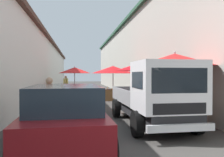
{
  "coord_description": "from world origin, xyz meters",
  "views": [
    {
      "loc": [
        -2.23,
        1.04,
        1.7
      ],
      "look_at": [
        11.19,
        -0.97,
        1.48
      ],
      "focal_mm": 37.81,
      "sensor_mm": 36.0,
      "label": 1
    }
  ],
  "objects_px": {
    "fruit_stall_near_left": "(175,69)",
    "parked_scooter": "(56,96)",
    "vendor_in_shade": "(49,99)",
    "delivery_truck": "(159,96)",
    "fruit_stall_near_right": "(113,73)",
    "hatchback_car": "(65,116)",
    "fruit_stall_mid_lane": "(75,73)",
    "fruit_stall_far_right": "(137,76)",
    "vendor_by_crates": "(66,84)"
  },
  "relations": [
    {
      "from": "fruit_stall_near_left",
      "to": "parked_scooter",
      "type": "distance_m",
      "value": 8.26
    },
    {
      "from": "vendor_in_shade",
      "to": "delivery_truck",
      "type": "bearing_deg",
      "value": -99.89
    },
    {
      "from": "fruit_stall_near_right",
      "to": "fruit_stall_near_left",
      "type": "bearing_deg",
      "value": -173.74
    },
    {
      "from": "vendor_in_shade",
      "to": "hatchback_car",
      "type": "bearing_deg",
      "value": -163.24
    },
    {
      "from": "fruit_stall_mid_lane",
      "to": "parked_scooter",
      "type": "xyz_separation_m",
      "value": [
        -3.59,
        1.08,
        -1.38
      ]
    },
    {
      "from": "fruit_stall_mid_lane",
      "to": "parked_scooter",
      "type": "relative_size",
      "value": 1.42
    },
    {
      "from": "fruit_stall_mid_lane",
      "to": "fruit_stall_far_right",
      "type": "xyz_separation_m",
      "value": [
        -6.95,
        -2.95,
        -0.17
      ]
    },
    {
      "from": "fruit_stall_near_right",
      "to": "fruit_stall_mid_lane",
      "type": "xyz_separation_m",
      "value": [
        2.41,
        2.48,
        -0.02
      ]
    },
    {
      "from": "delivery_truck",
      "to": "parked_scooter",
      "type": "relative_size",
      "value": 2.94
    },
    {
      "from": "fruit_stall_near_left",
      "to": "parked_scooter",
      "type": "xyz_separation_m",
      "value": [
        6.81,
        4.44,
        -1.44
      ]
    },
    {
      "from": "fruit_stall_near_left",
      "to": "fruit_stall_near_right",
      "type": "bearing_deg",
      "value": 6.26
    },
    {
      "from": "delivery_truck",
      "to": "vendor_in_shade",
      "type": "distance_m",
      "value": 3.38
    },
    {
      "from": "hatchback_car",
      "to": "parked_scooter",
      "type": "distance_m",
      "value": 8.65
    },
    {
      "from": "delivery_truck",
      "to": "vendor_by_crates",
      "type": "relative_size",
      "value": 3.05
    },
    {
      "from": "vendor_by_crates",
      "to": "parked_scooter",
      "type": "distance_m",
      "value": 5.69
    },
    {
      "from": "fruit_stall_far_right",
      "to": "delivery_truck",
      "type": "relative_size",
      "value": 0.46
    },
    {
      "from": "vendor_by_crates",
      "to": "vendor_in_shade",
      "type": "bearing_deg",
      "value": -179.7
    },
    {
      "from": "fruit_stall_far_right",
      "to": "vendor_in_shade",
      "type": "xyz_separation_m",
      "value": [
        -3.31,
        3.66,
        -0.72
      ]
    },
    {
      "from": "delivery_truck",
      "to": "vendor_in_shade",
      "type": "xyz_separation_m",
      "value": [
        0.58,
        3.33,
        -0.11
      ]
    },
    {
      "from": "parked_scooter",
      "to": "delivery_truck",
      "type": "bearing_deg",
      "value": -152.95
    },
    {
      "from": "fruit_stall_near_right",
      "to": "parked_scooter",
      "type": "height_order",
      "value": "fruit_stall_near_right"
    },
    {
      "from": "delivery_truck",
      "to": "vendor_by_crates",
      "type": "height_order",
      "value": "delivery_truck"
    },
    {
      "from": "fruit_stall_mid_lane",
      "to": "hatchback_car",
      "type": "relative_size",
      "value": 0.6
    },
    {
      "from": "delivery_truck",
      "to": "vendor_in_shade",
      "type": "relative_size",
      "value": 3.06
    },
    {
      "from": "fruit_stall_mid_lane",
      "to": "delivery_truck",
      "type": "height_order",
      "value": "fruit_stall_mid_lane"
    },
    {
      "from": "fruit_stall_near_left",
      "to": "fruit_stall_mid_lane",
      "type": "bearing_deg",
      "value": 17.89
    },
    {
      "from": "hatchback_car",
      "to": "delivery_truck",
      "type": "relative_size",
      "value": 0.8
    },
    {
      "from": "fruit_stall_far_right",
      "to": "vendor_in_shade",
      "type": "bearing_deg",
      "value": 132.18
    },
    {
      "from": "fruit_stall_mid_lane",
      "to": "parked_scooter",
      "type": "distance_m",
      "value": 4.0
    },
    {
      "from": "fruit_stall_far_right",
      "to": "vendor_by_crates",
      "type": "xyz_separation_m",
      "value": [
        9.03,
        3.72,
        -0.72
      ]
    },
    {
      "from": "parked_scooter",
      "to": "vendor_in_shade",
      "type": "bearing_deg",
      "value": -176.77
    },
    {
      "from": "fruit_stall_near_left",
      "to": "vendor_in_shade",
      "type": "bearing_deg",
      "value": 88.12
    },
    {
      "from": "vendor_by_crates",
      "to": "hatchback_car",
      "type": "bearing_deg",
      "value": -177.43
    },
    {
      "from": "fruit_stall_near_left",
      "to": "vendor_in_shade",
      "type": "distance_m",
      "value": 4.18
    },
    {
      "from": "fruit_stall_near_left",
      "to": "delivery_truck",
      "type": "xyz_separation_m",
      "value": [
        -0.45,
        0.74,
        -0.84
      ]
    },
    {
      "from": "vendor_in_shade",
      "to": "parked_scooter",
      "type": "bearing_deg",
      "value": 3.23
    },
    {
      "from": "fruit_stall_far_right",
      "to": "hatchback_car",
      "type": "height_order",
      "value": "fruit_stall_far_right"
    },
    {
      "from": "hatchback_car",
      "to": "parked_scooter",
      "type": "xyz_separation_m",
      "value": [
        8.59,
        0.95,
        -0.29
      ]
    },
    {
      "from": "fruit_stall_mid_lane",
      "to": "fruit_stall_near_left",
      "type": "bearing_deg",
      "value": -162.11
    },
    {
      "from": "vendor_in_shade",
      "to": "parked_scooter",
      "type": "xyz_separation_m",
      "value": [
        6.68,
        0.38,
        -0.49
      ]
    },
    {
      "from": "delivery_truck",
      "to": "vendor_by_crates",
      "type": "bearing_deg",
      "value": 14.71
    },
    {
      "from": "vendor_by_crates",
      "to": "vendor_in_shade",
      "type": "relative_size",
      "value": 1.0
    },
    {
      "from": "fruit_stall_near_right",
      "to": "vendor_in_shade",
      "type": "relative_size",
      "value": 1.76
    },
    {
      "from": "fruit_stall_near_right",
      "to": "fruit_stall_far_right",
      "type": "bearing_deg",
      "value": -174.11
    },
    {
      "from": "vendor_by_crates",
      "to": "fruit_stall_far_right",
      "type": "bearing_deg",
      "value": -157.6
    },
    {
      "from": "fruit_stall_near_left",
      "to": "parked_scooter",
      "type": "relative_size",
      "value": 1.56
    },
    {
      "from": "fruit_stall_far_right",
      "to": "hatchback_car",
      "type": "xyz_separation_m",
      "value": [
        -5.23,
        3.08,
        -0.92
      ]
    },
    {
      "from": "delivery_truck",
      "to": "hatchback_car",
      "type": "bearing_deg",
      "value": 115.84
    },
    {
      "from": "fruit_stall_mid_lane",
      "to": "vendor_in_shade",
      "type": "relative_size",
      "value": 1.47
    },
    {
      "from": "fruit_stall_near_right",
      "to": "hatchback_car",
      "type": "distance_m",
      "value": 10.17
    }
  ]
}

